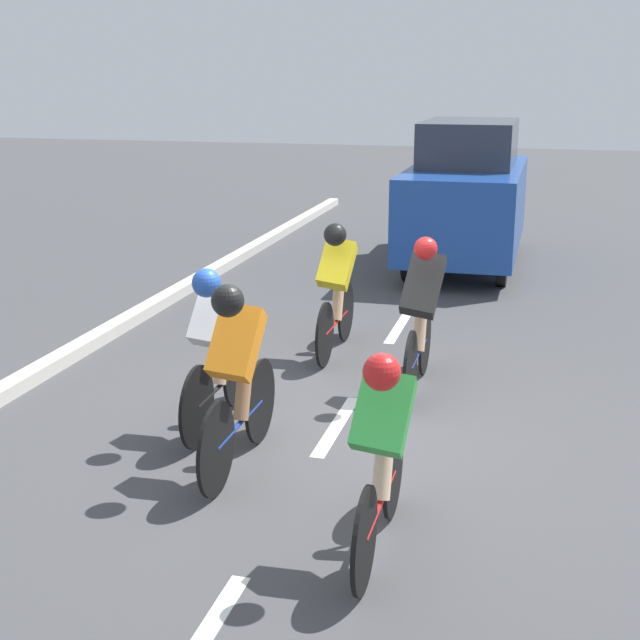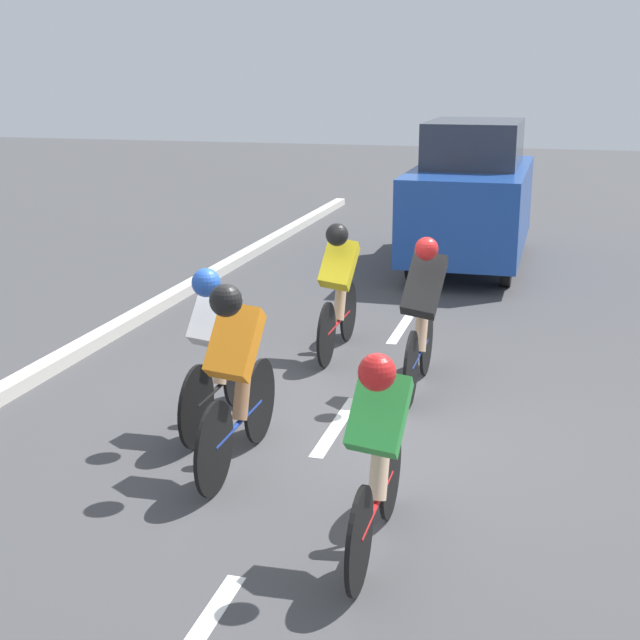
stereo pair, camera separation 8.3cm
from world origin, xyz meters
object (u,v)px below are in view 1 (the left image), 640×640
object	(u,v)px
cyclist_white	(215,343)
cyclist_yellow	(336,285)
cyclist_orange	(237,371)
support_car	(466,195)
cyclist_black	(421,311)
cyclist_green	(382,446)

from	to	relation	value
cyclist_white	cyclist_yellow	xyz separation A→B (m)	(-0.50, -2.28, 0.01)
cyclist_orange	support_car	distance (m)	8.17
cyclist_white	cyclist_black	distance (m)	2.06
cyclist_white	cyclist_black	bearing A→B (deg)	-138.59
cyclist_green	support_car	xyz separation A→B (m)	(0.39, -9.09, 0.36)
cyclist_yellow	cyclist_black	bearing A→B (deg)	138.82
cyclist_white	support_car	size ratio (longest dim) A/B	0.41
cyclist_white	cyclist_green	distance (m)	2.46
cyclist_yellow	cyclist_orange	size ratio (longest dim) A/B	0.97
cyclist_black	cyclist_white	bearing A→B (deg)	41.41
cyclist_yellow	support_car	size ratio (longest dim) A/B	0.40
cyclist_white	cyclist_orange	size ratio (longest dim) A/B	0.97
cyclist_orange	cyclist_green	bearing A→B (deg)	143.02
cyclist_black	cyclist_orange	xyz separation A→B (m)	(1.09, 2.11, 0.01)
cyclist_white	support_car	distance (m)	7.50
cyclist_white	cyclist_yellow	size ratio (longest dim) A/B	1.01
cyclist_black	cyclist_yellow	bearing A→B (deg)	-41.18
cyclist_green	cyclist_white	bearing A→B (deg)	-44.43
cyclist_orange	cyclist_yellow	bearing A→B (deg)	-90.76
cyclist_black	support_car	distance (m)	6.01
cyclist_white	cyclist_green	world-z (taller)	cyclist_white
cyclist_black	cyclist_orange	distance (m)	2.37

